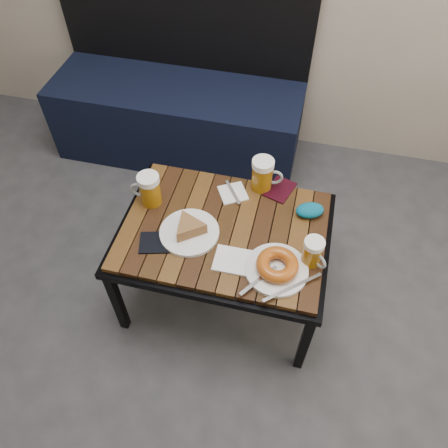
% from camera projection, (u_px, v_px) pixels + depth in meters
% --- Properties ---
extents(bench, '(1.40, 0.50, 0.95)m').
position_uv_depth(bench, '(179.00, 111.00, 2.53)').
color(bench, black).
rests_on(bench, ground).
extents(cafe_table, '(0.84, 0.62, 0.47)m').
position_uv_depth(cafe_table, '(224.00, 235.00, 1.76)').
color(cafe_table, black).
rests_on(cafe_table, ground).
extents(beer_mug_left, '(0.13, 0.09, 0.14)m').
position_uv_depth(beer_mug_left, '(149.00, 189.00, 1.76)').
color(beer_mug_left, '#935D0B').
rests_on(beer_mug_left, cafe_table).
extents(beer_mug_centre, '(0.14, 0.10, 0.15)m').
position_uv_depth(beer_mug_centre, '(263.00, 174.00, 1.81)').
color(beer_mug_centre, '#935D0B').
rests_on(beer_mug_centre, cafe_table).
extents(beer_mug_right, '(0.11, 0.10, 0.12)m').
position_uv_depth(beer_mug_right, '(313.00, 252.00, 1.58)').
color(beer_mug_right, '#935D0B').
rests_on(beer_mug_right, cafe_table).
extents(plate_pie, '(0.23, 0.23, 0.07)m').
position_uv_depth(plate_pie, '(189.00, 229.00, 1.69)').
color(plate_pie, white).
rests_on(plate_pie, cafe_table).
extents(plate_bagel, '(0.28, 0.27, 0.06)m').
position_uv_depth(plate_bagel, '(277.00, 267.00, 1.58)').
color(plate_bagel, white).
rests_on(plate_bagel, cafe_table).
extents(napkin_left, '(0.15, 0.15, 0.01)m').
position_uv_depth(napkin_left, '(233.00, 193.00, 1.84)').
color(napkin_left, white).
rests_on(napkin_left, cafe_table).
extents(napkin_right, '(0.14, 0.12, 0.01)m').
position_uv_depth(napkin_right, '(233.00, 260.00, 1.62)').
color(napkin_right, white).
rests_on(napkin_right, cafe_table).
extents(passport_navy, '(0.16, 0.14, 0.01)m').
position_uv_depth(passport_navy, '(158.00, 242.00, 1.68)').
color(passport_navy, black).
rests_on(passport_navy, cafe_table).
extents(passport_burgundy, '(0.14, 0.16, 0.01)m').
position_uv_depth(passport_burgundy, '(280.00, 189.00, 1.86)').
color(passport_burgundy, black).
rests_on(passport_burgundy, cafe_table).
extents(knit_pouch, '(0.13, 0.11, 0.05)m').
position_uv_depth(knit_pouch, '(310.00, 210.00, 1.75)').
color(knit_pouch, '#05588D').
rests_on(knit_pouch, cafe_table).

